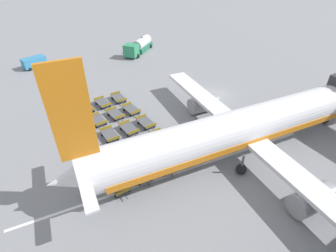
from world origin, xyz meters
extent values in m
plane|color=gray|center=(0.00, 0.00, 0.00)|extent=(500.00, 500.00, 0.00)
cylinder|color=white|center=(12.15, -4.84, 3.51)|extent=(8.65, 39.35, 4.09)
cone|color=white|center=(9.85, -24.28, 3.51)|extent=(4.43, 5.32, 3.88)
cube|color=orange|center=(9.94, -23.52, 9.63)|extent=(0.64, 3.08, 8.16)
cube|color=white|center=(9.91, -23.77, 4.12)|extent=(9.63, 2.14, 0.24)
cube|color=white|center=(11.96, -6.40, 2.59)|extent=(34.25, 6.55, 0.44)
cylinder|color=gray|center=(21.17, -7.08, 1.30)|extent=(2.69, 4.40, 2.22)
cylinder|color=gray|center=(2.85, -4.92, 1.30)|extent=(2.69, 4.40, 2.22)
cube|color=orange|center=(12.15, -4.84, 2.80)|extent=(8.27, 35.47, 0.74)
cylinder|color=#56565B|center=(13.57, 7.21, 1.53)|extent=(0.24, 0.24, 1.93)
sphere|color=black|center=(13.57, 7.21, 0.56)|extent=(1.12, 1.12, 1.12)
cylinder|color=#56565B|center=(14.61, -9.07, 1.53)|extent=(0.24, 0.24, 1.93)
sphere|color=black|center=(14.61, -9.07, 0.56)|extent=(1.12, 1.12, 1.12)
cylinder|color=#56565B|center=(8.77, -8.38, 1.53)|extent=(0.24, 0.24, 1.93)
sphere|color=black|center=(8.77, -8.38, 0.56)|extent=(1.12, 1.12, 1.12)
cube|color=#2D8C5B|center=(-22.00, -4.49, 1.59)|extent=(3.50, 3.46, 2.37)
cube|color=#236B4C|center=(-25.34, -0.33, 0.53)|extent=(5.77, 6.29, 1.07)
cylinder|color=silver|center=(-25.34, -0.33, 1.61)|extent=(5.27, 5.80, 2.21)
sphere|color=#333338|center=(-25.34, -0.33, 2.71)|extent=(0.44, 0.44, 0.44)
sphere|color=black|center=(-23.17, -5.02, 0.45)|extent=(0.90, 0.90, 0.90)
sphere|color=black|center=(-21.23, -3.46, 0.45)|extent=(0.90, 0.90, 0.90)
sphere|color=black|center=(-27.40, 0.26, 0.45)|extent=(0.90, 0.90, 0.90)
sphere|color=black|center=(-25.47, 1.82, 0.45)|extent=(0.90, 0.90, 0.90)
cube|color=teal|center=(-27.12, -22.62, 1.12)|extent=(2.90, 4.55, 1.69)
cube|color=#1E232D|center=(-26.62, -24.62, 1.41)|extent=(1.62, 0.48, 0.59)
sphere|color=black|center=(-27.68, -24.17, 0.30)|extent=(0.60, 0.60, 0.60)
sphere|color=black|center=(-25.90, -23.72, 0.30)|extent=(0.60, 0.60, 0.60)
sphere|color=black|center=(-28.35, -21.52, 0.30)|extent=(0.60, 0.60, 0.60)
sphere|color=black|center=(-26.56, -21.07, 0.30)|extent=(0.60, 0.60, 0.60)
cube|color=#515459|center=(-5.82, -21.50, 0.55)|extent=(2.75, 1.72, 0.10)
cube|color=olive|center=(-4.54, -21.42, 0.76)|extent=(0.18, 1.56, 0.32)
cube|color=olive|center=(-7.10, -21.59, 0.76)|extent=(0.18, 1.56, 0.32)
cube|color=#333338|center=(-4.15, -21.40, 0.43)|extent=(0.70, 0.10, 0.06)
sphere|color=black|center=(-4.85, -22.10, 0.18)|extent=(0.36, 0.36, 0.36)
sphere|color=black|center=(-4.94, -20.78, 0.18)|extent=(0.36, 0.36, 0.36)
sphere|color=black|center=(-6.70, -22.22, 0.18)|extent=(0.36, 0.36, 0.36)
sphere|color=black|center=(-6.79, -20.90, 0.18)|extent=(0.36, 0.36, 0.36)
cube|color=#515459|center=(-1.91, -21.37, 0.55)|extent=(2.71, 1.66, 0.10)
cube|color=olive|center=(-0.62, -21.32, 0.76)|extent=(0.14, 1.56, 0.32)
cube|color=olive|center=(-3.19, -21.43, 0.76)|extent=(0.14, 1.56, 0.32)
cube|color=#333338|center=(-0.23, -21.31, 0.43)|extent=(0.70, 0.09, 0.06)
sphere|color=black|center=(-0.95, -22.00, 0.18)|extent=(0.36, 0.36, 0.36)
sphere|color=black|center=(-1.01, -20.68, 0.18)|extent=(0.36, 0.36, 0.36)
sphere|color=black|center=(-2.81, -22.07, 0.18)|extent=(0.36, 0.36, 0.36)
sphere|color=black|center=(-2.86, -20.75, 0.18)|extent=(0.36, 0.36, 0.36)
cube|color=#515459|center=(2.00, -21.33, 0.55)|extent=(2.75, 1.72, 0.10)
cube|color=olive|center=(3.28, -21.24, 0.76)|extent=(0.18, 1.56, 0.32)
cube|color=olive|center=(0.71, -21.41, 0.76)|extent=(0.18, 1.56, 0.32)
cube|color=#333338|center=(3.67, -21.22, 0.43)|extent=(0.70, 0.11, 0.06)
sphere|color=black|center=(2.97, -21.93, 0.18)|extent=(0.36, 0.36, 0.36)
sphere|color=black|center=(2.88, -20.61, 0.18)|extent=(0.36, 0.36, 0.36)
sphere|color=black|center=(1.11, -22.05, 0.18)|extent=(0.36, 0.36, 0.36)
sphere|color=black|center=(1.03, -20.73, 0.18)|extent=(0.36, 0.36, 0.36)
cube|color=#515459|center=(5.99, -21.02, 0.55)|extent=(2.76, 1.74, 0.10)
cube|color=olive|center=(7.27, -20.93, 0.76)|extent=(0.19, 1.56, 0.32)
cube|color=olive|center=(4.70, -21.11, 0.76)|extent=(0.19, 1.56, 0.32)
cube|color=#333338|center=(7.66, -20.90, 0.43)|extent=(0.70, 0.11, 0.06)
sphere|color=black|center=(6.96, -21.61, 0.18)|extent=(0.36, 0.36, 0.36)
sphere|color=black|center=(6.87, -20.30, 0.18)|extent=(0.36, 0.36, 0.36)
sphere|color=black|center=(5.11, -21.74, 0.18)|extent=(0.36, 0.36, 0.36)
sphere|color=black|center=(5.01, -20.43, 0.18)|extent=(0.36, 0.36, 0.36)
cube|color=#515459|center=(9.82, -20.83, 0.55)|extent=(2.72, 1.67, 0.10)
cube|color=olive|center=(11.11, -20.77, 0.76)|extent=(0.15, 1.56, 0.32)
cube|color=olive|center=(8.54, -20.88, 0.76)|extent=(0.15, 1.56, 0.32)
cube|color=#333338|center=(11.50, -20.75, 0.43)|extent=(0.70, 0.09, 0.06)
sphere|color=black|center=(10.78, -21.45, 0.18)|extent=(0.36, 0.36, 0.36)
sphere|color=black|center=(10.72, -20.13, 0.18)|extent=(0.36, 0.36, 0.36)
sphere|color=black|center=(8.92, -21.53, 0.18)|extent=(0.36, 0.36, 0.36)
sphere|color=black|center=(8.87, -20.21, 0.18)|extent=(0.36, 0.36, 0.36)
cube|color=#515459|center=(-6.17, -18.96, 0.55)|extent=(2.66, 1.57, 0.10)
cube|color=olive|center=(-4.89, -18.95, 0.76)|extent=(0.09, 1.55, 0.32)
cube|color=olive|center=(-7.46, -18.97, 0.76)|extent=(0.09, 1.55, 0.32)
cube|color=#333338|center=(-4.50, -18.95, 0.43)|extent=(0.70, 0.06, 0.06)
sphere|color=black|center=(-5.24, -19.61, 0.18)|extent=(0.36, 0.36, 0.36)
sphere|color=black|center=(-5.25, -18.29, 0.18)|extent=(0.36, 0.36, 0.36)
sphere|color=black|center=(-7.10, -19.62, 0.18)|extent=(0.36, 0.36, 0.36)
sphere|color=black|center=(-7.11, -18.30, 0.18)|extent=(0.36, 0.36, 0.36)
cube|color=#515459|center=(-2.18, -18.71, 0.55)|extent=(2.81, 1.84, 0.10)
cube|color=olive|center=(-0.90, -18.57, 0.76)|extent=(0.25, 1.55, 0.32)
cube|color=olive|center=(-3.46, -18.86, 0.76)|extent=(0.25, 1.55, 0.32)
cube|color=#333338|center=(-0.51, -18.53, 0.43)|extent=(0.70, 0.14, 0.06)
sphere|color=black|center=(-1.18, -19.27, 0.18)|extent=(0.36, 0.36, 0.36)
sphere|color=black|center=(-1.33, -17.96, 0.18)|extent=(0.36, 0.36, 0.36)
sphere|color=black|center=(-3.03, -19.47, 0.18)|extent=(0.36, 0.36, 0.36)
sphere|color=black|center=(-3.17, -18.16, 0.18)|extent=(0.36, 0.36, 0.36)
cube|color=#515459|center=(1.71, -18.53, 0.55)|extent=(2.68, 1.59, 0.10)
cube|color=olive|center=(3.00, -18.51, 0.76)|extent=(0.10, 1.55, 0.32)
cube|color=olive|center=(0.42, -18.55, 0.76)|extent=(0.10, 1.55, 0.32)
cube|color=#333338|center=(3.39, -18.51, 0.43)|extent=(0.70, 0.07, 0.06)
sphere|color=black|center=(2.65, -19.18, 0.18)|extent=(0.36, 0.36, 0.36)
sphere|color=black|center=(2.63, -17.86, 0.18)|extent=(0.36, 0.36, 0.36)
sphere|color=black|center=(0.79, -19.21, 0.18)|extent=(0.36, 0.36, 0.36)
sphere|color=black|center=(0.77, -17.88, 0.18)|extent=(0.36, 0.36, 0.36)
cube|color=#515459|center=(5.79, -18.45, 0.55)|extent=(2.79, 1.81, 0.10)
cube|color=olive|center=(7.07, -18.32, 0.76)|extent=(0.23, 1.55, 0.32)
cube|color=olive|center=(4.51, -18.57, 0.76)|extent=(0.23, 1.55, 0.32)
cube|color=#333338|center=(7.46, -18.28, 0.43)|extent=(0.70, 0.13, 0.06)
sphere|color=black|center=(6.78, -19.01, 0.18)|extent=(0.36, 0.36, 0.36)
sphere|color=black|center=(6.65, -17.70, 0.18)|extent=(0.36, 0.36, 0.36)
sphere|color=black|center=(4.93, -19.20, 0.18)|extent=(0.36, 0.36, 0.36)
sphere|color=black|center=(4.80, -17.88, 0.18)|extent=(0.36, 0.36, 0.36)
cube|color=#515459|center=(9.66, -18.22, 0.55)|extent=(2.66, 1.57, 0.10)
cube|color=olive|center=(10.94, -18.23, 0.76)|extent=(0.09, 1.55, 0.32)
cube|color=olive|center=(8.37, -18.21, 0.76)|extent=(0.09, 1.55, 0.32)
cube|color=#333338|center=(11.33, -18.23, 0.43)|extent=(0.70, 0.06, 0.06)
sphere|color=black|center=(10.58, -18.88, 0.18)|extent=(0.36, 0.36, 0.36)
sphere|color=black|center=(10.59, -17.56, 0.18)|extent=(0.36, 0.36, 0.36)
sphere|color=black|center=(8.73, -18.87, 0.18)|extent=(0.36, 0.36, 0.36)
sphere|color=black|center=(8.73, -17.55, 0.18)|extent=(0.36, 0.36, 0.36)
cube|color=#515459|center=(-6.26, -16.53, 0.55)|extent=(2.79, 1.81, 0.10)
cube|color=olive|center=(-4.98, -16.40, 0.76)|extent=(0.23, 1.55, 0.32)
cube|color=olive|center=(-7.55, -16.66, 0.76)|extent=(0.23, 1.55, 0.32)
cube|color=#333338|center=(-4.60, -16.36, 0.43)|extent=(0.70, 0.13, 0.06)
sphere|color=black|center=(-5.28, -17.09, 0.18)|extent=(0.36, 0.36, 0.36)
sphere|color=black|center=(-5.41, -15.78, 0.18)|extent=(0.36, 0.36, 0.36)
sphere|color=black|center=(-7.12, -17.28, 0.18)|extent=(0.36, 0.36, 0.36)
sphere|color=black|center=(-7.25, -15.96, 0.18)|extent=(0.36, 0.36, 0.36)
cube|color=#515459|center=(-2.35, -16.10, 0.55)|extent=(2.78, 1.79, 0.10)
cube|color=olive|center=(-1.07, -15.98, 0.76)|extent=(0.22, 1.55, 0.32)
cube|color=olive|center=(-3.63, -16.21, 0.76)|extent=(0.22, 1.55, 0.32)
cube|color=#333338|center=(-0.68, -15.95, 0.43)|extent=(0.70, 0.12, 0.06)
sphere|color=black|center=(-1.36, -16.67, 0.18)|extent=(0.36, 0.36, 0.36)
sphere|color=black|center=(-1.48, -15.36, 0.18)|extent=(0.36, 0.36, 0.36)
sphere|color=black|center=(-3.21, -16.84, 0.18)|extent=(0.36, 0.36, 0.36)
sphere|color=black|center=(-3.33, -15.52, 0.18)|extent=(0.36, 0.36, 0.36)
cube|color=#515459|center=(1.75, -15.96, 0.55)|extent=(2.77, 1.77, 0.10)
cube|color=olive|center=(3.03, -15.86, 0.76)|extent=(0.21, 1.55, 0.32)
cube|color=olive|center=(0.47, -16.07, 0.76)|extent=(0.21, 1.55, 0.32)
cube|color=#333338|center=(3.42, -15.83, 0.43)|extent=(0.70, 0.12, 0.06)
sphere|color=black|center=(2.73, -16.55, 0.18)|extent=(0.36, 0.36, 0.36)
sphere|color=black|center=(2.62, -15.23, 0.18)|extent=(0.36, 0.36, 0.36)
sphere|color=black|center=(0.88, -16.70, 0.18)|extent=(0.36, 0.36, 0.36)
sphere|color=black|center=(0.77, -15.38, 0.18)|extent=(0.36, 0.36, 0.36)
cube|color=#515459|center=(5.72, -15.85, 0.55)|extent=(2.69, 1.62, 0.10)
cube|color=olive|center=(7.01, -15.82, 0.76)|extent=(0.12, 1.56, 0.32)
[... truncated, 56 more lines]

